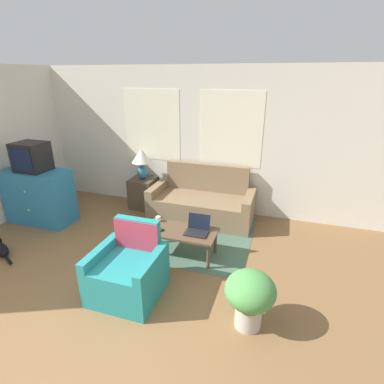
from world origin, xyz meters
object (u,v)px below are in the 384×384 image
Objects in this scene: television at (31,157)px; armchair at (129,272)px; table_lamp at (142,159)px; coffee_table at (180,233)px; laptop at (197,229)px; tv_remote at (159,231)px; cup_navy at (158,219)px; potted_plant at (250,295)px; couch at (203,203)px; cat_black at (0,248)px.

armchair is at bearing -26.35° from television.
table_lamp is 1.95m from coffee_table.
armchair is at bearing -119.57° from laptop.
table_lamp is 1.87m from tv_remote.
potted_plant is (1.52, -1.18, -0.04)m from cup_navy.
potted_plant is at bearing -50.16° from laptop.
couch is 3.12× the size of table_lamp.
couch reaches higher than armchair.
potted_plant is at bearing -18.51° from television.
tv_remote is at bearing -154.25° from coffee_table.
cat_black is at bearing 176.28° from armchair.
table_lamp is 7.30× the size of cup_navy.
armchair is 1.33× the size of potted_plant.
potted_plant reaches higher than coffee_table.
table_lamp is at bearing 132.65° from coffee_table.
table_lamp is 1.56m from cup_navy.
television is 0.80× the size of potted_plant.
armchair is at bearing -84.39° from cup_navy.
couch is 5.77× the size of laptop.
armchair is at bearing -67.34° from table_lamp.
coffee_table reaches higher than cat_black.
coffee_table is 0.44m from cup_navy.
armchair is 2.57m from table_lamp.
couch is 1.27m from coffee_table.
television reaches higher than laptop.
couch reaches higher than laptop.
couch reaches higher than potted_plant.
television reaches higher than cup_navy.
table_lamp reaches higher than cup_navy.
cat_black is (-2.23, -0.66, -0.32)m from tv_remote.
cat_black is at bearing -163.48° from laptop.
coffee_table is 2.63m from cat_black.
television is 1.52m from cat_black.
cup_navy is (2.29, -0.10, -0.74)m from television.
couch is at bearing -4.37° from table_lamp.
couch reaches higher than cat_black.
television reaches higher than armchair.
coffee_table is 6.76× the size of tv_remote.
cup_navy is (-0.37, -1.11, 0.16)m from couch.
coffee_table is (0.30, 0.93, 0.08)m from armchair.
coffee_table is (0.04, -1.27, 0.08)m from couch.
television reaches higher than potted_plant.
television is at bearing -142.61° from table_lamp.
table_lamp reaches higher than tv_remote.
television reaches higher than couch.
table_lamp is (1.44, 1.10, -0.21)m from television.
tv_remote is (0.14, -0.29, -0.03)m from cup_navy.
table_lamp is (-0.95, 2.29, 0.69)m from armchair.
cat_black is at bearing -163.60° from tv_remote.
television reaches higher than cat_black.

